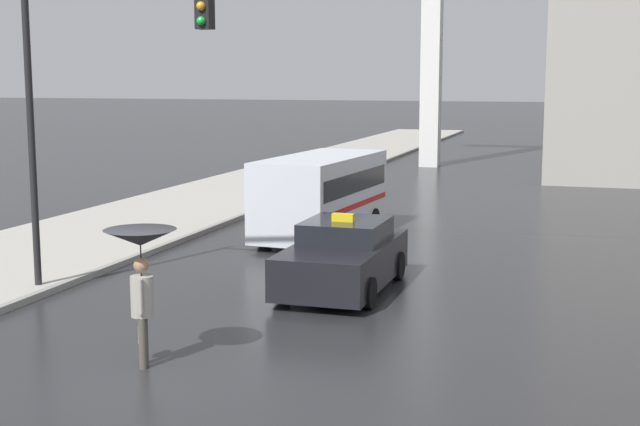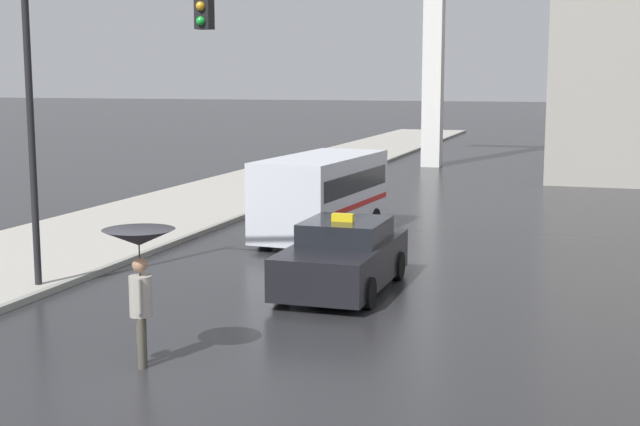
# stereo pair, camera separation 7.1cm
# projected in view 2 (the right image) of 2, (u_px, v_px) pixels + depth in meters

# --- Properties ---
(ground_plane) EXTENTS (300.00, 300.00, 0.00)m
(ground_plane) POSITION_uv_depth(u_px,v_px,m) (128.00, 393.00, 12.17)
(ground_plane) COLOR #262628
(taxi) EXTENTS (1.91, 4.08, 1.57)m
(taxi) POSITION_uv_depth(u_px,v_px,m) (343.00, 258.00, 17.98)
(taxi) COLOR black
(taxi) RESTS_ON ground_plane
(ambulance_van) EXTENTS (2.39, 5.31, 2.20)m
(ambulance_van) POSITION_uv_depth(u_px,v_px,m) (322.00, 192.00, 23.81)
(ambulance_van) COLOR silver
(ambulance_van) RESTS_ON ground_plane
(pedestrian_with_umbrella) EXTENTS (1.07, 1.07, 2.08)m
(pedestrian_with_umbrella) POSITION_uv_depth(u_px,v_px,m) (139.00, 257.00, 13.05)
(pedestrian_with_umbrella) COLOR #4C473D
(pedestrian_with_umbrella) RESTS_ON ground_plane
(traffic_light) EXTENTS (3.99, 0.38, 6.23)m
(traffic_light) POSITION_uv_depth(u_px,v_px,m) (96.00, 74.00, 16.87)
(traffic_light) COLOR black
(traffic_light) RESTS_ON ground_plane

